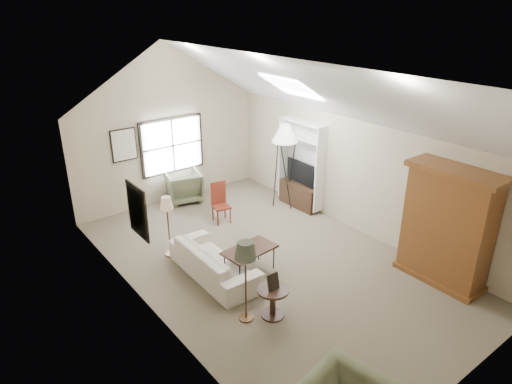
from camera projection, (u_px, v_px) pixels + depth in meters
room_shell at (270, 103)px, 7.85m from camera, size 5.01×8.01×4.00m
window at (172, 146)px, 11.47m from camera, size 1.72×0.08×1.42m
skylight at (291, 86)px, 9.24m from camera, size 0.80×1.20×0.52m
wall_art at (130, 175)px, 8.78m from camera, size 1.97×3.71×0.88m
armoire at (448, 226)px, 8.17m from camera, size 0.60×1.50×2.20m
tv_alcove at (301, 163)px, 11.14m from camera, size 0.32×1.30×2.10m
media_console at (299, 195)px, 11.47m from camera, size 0.34×1.18×0.60m
tv_panel at (300, 172)px, 11.22m from camera, size 0.05×0.90×0.55m
sofa at (214, 261)px, 8.58m from camera, size 0.86×2.12×0.62m
armchair_far at (184, 186)px, 11.75m from camera, size 1.04×1.05×0.79m
coffee_table at (250, 261)px, 8.68m from camera, size 1.07×0.66×0.52m
bowl at (250, 247)px, 8.57m from camera, size 0.27×0.27×0.06m
side_table at (273, 302)px, 7.49m from camera, size 0.54×0.54×0.53m
side_chair at (221, 203)px, 10.59m from camera, size 0.44×0.44×0.96m
tripod_lamp at (284, 166)px, 11.17m from camera, size 0.83×0.83×2.17m
dark_lamp at (246, 281)px, 7.22m from camera, size 0.36×0.36×1.47m
tan_lamp at (168, 226)px, 9.14m from camera, size 0.27×0.27×1.32m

